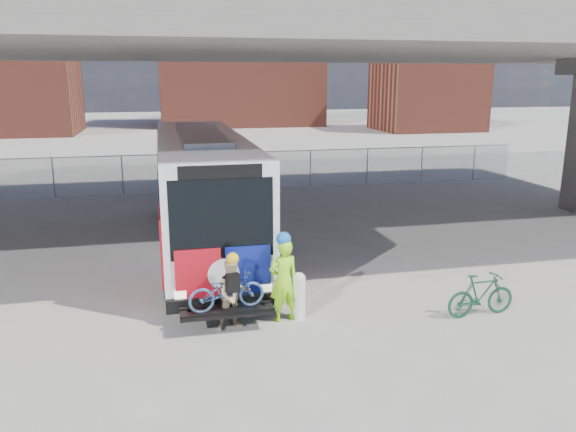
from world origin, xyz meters
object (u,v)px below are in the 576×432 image
object	(u,v)px
bollard	(299,294)
bike_parked	(481,295)
cyclist_hivis	(284,278)
cyclist_tan	(233,293)
bus	(201,181)

from	to	relation	value
bollard	bike_parked	xyz separation A→B (m)	(4.06, -0.77, -0.08)
bollard	cyclist_hivis	distance (m)	0.53
cyclist_hivis	cyclist_tan	xyz separation A→B (m)	(-1.14, -0.17, -0.18)
bollard	bike_parked	world-z (taller)	bollard
bus	cyclist_tan	xyz separation A→B (m)	(0.15, -6.50, -1.30)
bollard	cyclist_tan	size ratio (longest dim) A/B	0.64
bus	bike_parked	bearing A→B (deg)	-51.23
bike_parked	bollard	bearing A→B (deg)	76.20
bus	cyclist_tan	bearing A→B (deg)	-88.64
cyclist_hivis	bike_parked	size ratio (longest dim) A/B	1.22
cyclist_hivis	cyclist_tan	world-z (taller)	cyclist_hivis
bus	cyclist_hivis	bearing A→B (deg)	-78.47
bus	bollard	size ratio (longest dim) A/B	11.82
bus	bike_parked	distance (m)	9.24
bollard	bike_parked	bearing A→B (deg)	-10.70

